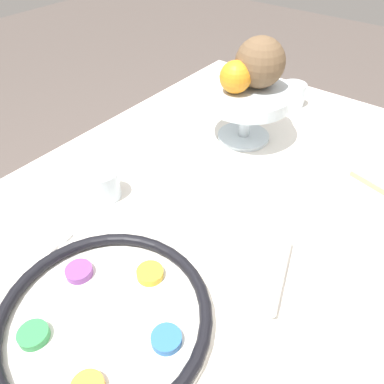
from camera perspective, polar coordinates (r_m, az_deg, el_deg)
ground_plane at (r=1.37m, az=0.34°, el=-26.29°), size 8.00×8.00×0.00m
dining_table at (r=1.04m, az=0.42°, el=-18.51°), size 1.37×0.84×0.73m
seder_plate at (r=0.61m, az=-13.21°, el=-18.17°), size 0.33×0.33×0.03m
fruit_stand at (r=0.93m, az=8.39°, el=13.48°), size 0.21×0.21×0.13m
orange_fruit at (r=0.89m, az=6.66°, el=17.02°), size 0.07×0.07×0.07m
coconut at (r=0.92m, az=10.33°, el=18.85°), size 0.12×0.12×0.12m
bread_plate at (r=0.92m, az=26.71°, el=1.88°), size 0.17×0.17×0.02m
napkin_roll at (r=0.65m, az=12.29°, el=-11.76°), size 0.16×0.08×0.04m
cup_near at (r=0.79m, az=-13.39°, el=1.18°), size 0.07×0.07×0.06m
cup_mid at (r=1.15m, az=15.15°, el=14.15°), size 0.07×0.07×0.06m
fork_left at (r=0.79m, az=-24.81°, el=-5.44°), size 0.05×0.18×0.01m
fork_right at (r=0.80m, az=-23.06°, el=-4.26°), size 0.05×0.18×0.01m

